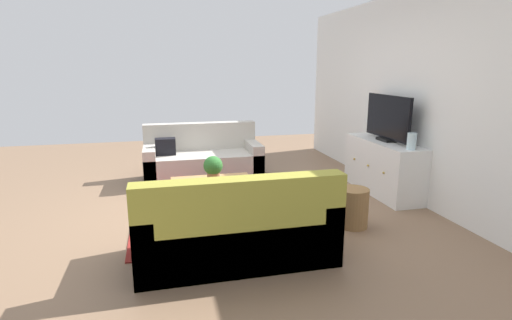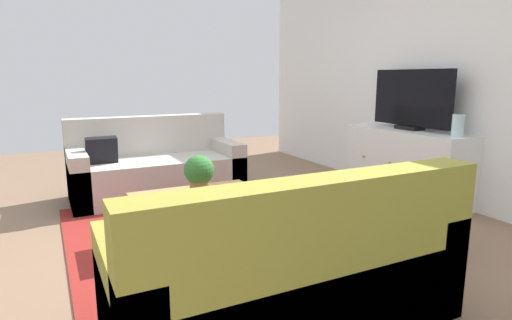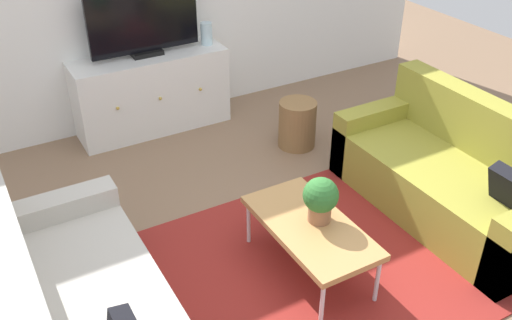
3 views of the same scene
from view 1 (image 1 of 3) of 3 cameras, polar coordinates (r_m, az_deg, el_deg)
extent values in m
plane|color=#84664C|center=(5.09, -4.71, -6.79)|extent=(10.00, 10.00, 0.00)
cube|color=white|center=(5.76, 21.25, 8.50)|extent=(6.40, 0.12, 2.70)
cube|color=maroon|center=(5.07, -6.40, -6.84)|extent=(2.50, 1.90, 0.01)
cube|color=#B2ADA3|center=(6.29, -7.57, -0.88)|extent=(0.84, 1.78, 0.43)
cube|color=#B2ADA3|center=(6.56, -7.94, 1.60)|extent=(0.20, 1.78, 0.85)
cube|color=#B2ADA3|center=(6.41, -0.45, 0.13)|extent=(0.84, 0.18, 0.57)
cube|color=#B2ADA3|center=(6.25, -14.91, -0.66)|extent=(0.84, 0.18, 0.57)
cube|color=black|center=(6.14, -12.83, 1.73)|extent=(0.15, 0.30, 0.31)
cube|color=olive|center=(3.76, -3.01, -10.77)|extent=(0.84, 1.78, 0.43)
cube|color=olive|center=(3.38, -2.03, -9.62)|extent=(0.20, 1.78, 0.85)
cube|color=olive|center=(3.94, 8.64, -8.62)|extent=(0.84, 0.18, 0.57)
cube|color=olive|center=(3.68, -15.59, -10.61)|extent=(0.84, 0.18, 0.57)
cube|color=black|center=(3.63, -12.02, -6.29)|extent=(0.19, 0.30, 0.32)
cube|color=#B7844C|center=(4.88, -6.31, -3.09)|extent=(0.50, 0.97, 0.04)
cylinder|color=silver|center=(5.10, -11.56, -4.87)|extent=(0.03, 0.03, 0.35)
cylinder|color=silver|center=(4.71, -11.35, -6.42)|extent=(0.03, 0.03, 0.35)
cylinder|color=silver|center=(5.20, -1.66, -4.24)|extent=(0.03, 0.03, 0.35)
cylinder|color=silver|center=(4.81, -0.62, -5.70)|extent=(0.03, 0.03, 0.35)
cylinder|color=#936042|center=(4.79, -6.13, -2.44)|extent=(0.15, 0.15, 0.11)
sphere|color=#2D6B2D|center=(4.75, -6.17, -0.80)|extent=(0.23, 0.23, 0.23)
cube|color=white|center=(5.83, 17.70, -0.96)|extent=(1.43, 0.44, 0.74)
sphere|color=#B79338|center=(6.04, 13.90, 0.14)|extent=(0.03, 0.03, 0.03)
sphere|color=#B79338|center=(5.70, 15.73, -0.75)|extent=(0.03, 0.03, 0.03)
sphere|color=#B79338|center=(5.37, 17.80, -1.75)|extent=(0.03, 0.03, 0.03)
cube|color=black|center=(5.76, 18.15, 2.82)|extent=(0.28, 0.16, 0.04)
cube|color=black|center=(5.71, 18.37, 5.90)|extent=(1.01, 0.04, 0.59)
cylinder|color=silver|center=(5.24, 21.40, 2.53)|extent=(0.11, 0.11, 0.21)
cylinder|color=olive|center=(4.56, 13.70, -6.63)|extent=(0.34, 0.34, 0.43)
camera|label=2|loc=(1.72, -27.78, -3.71)|focal=29.47mm
camera|label=3|loc=(6.68, -30.78, 19.60)|focal=40.12mm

